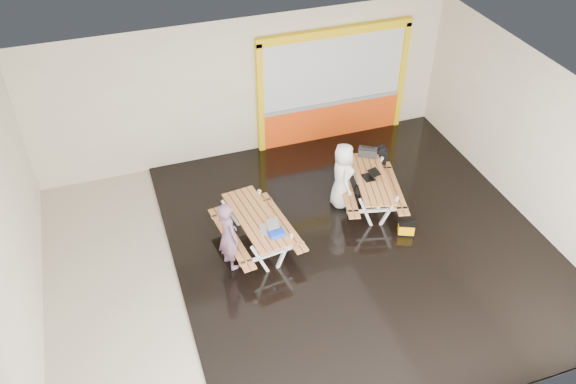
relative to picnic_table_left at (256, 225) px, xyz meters
name	(u,v)px	position (x,y,z in m)	size (l,w,h in m)	color
room	(304,189)	(0.78, -0.57, 1.14)	(10.02, 8.02, 3.52)	beige
deck	(359,242)	(2.03, -0.57, -0.59)	(7.50, 7.98, 0.05)	black
kiosk	(333,88)	(2.98, 3.36, 0.83)	(3.88, 0.16, 3.00)	#FA4C10
picnic_table_left	(256,225)	(0.00, 0.00, 0.00)	(1.59, 2.15, 0.80)	#D78849
picnic_table_right	(371,184)	(2.76, 0.49, -0.03)	(1.70, 2.15, 0.76)	#D78849
person_left	(228,235)	(-0.66, -0.37, 0.22)	(0.56, 0.37, 1.53)	#6E4E66
person_right	(342,176)	(2.17, 0.73, 0.19)	(0.76, 0.50, 1.56)	white
laptop_left	(268,227)	(0.13, -0.40, 0.24)	(0.42, 0.39, 0.16)	silver
laptop_right	(370,176)	(2.73, 0.52, 0.20)	(0.34, 0.30, 0.14)	black
blue_pouch	(276,233)	(0.23, -0.61, 0.23)	(0.30, 0.21, 0.09)	blue
toolbox	(368,152)	(3.03, 1.29, 0.25)	(0.46, 0.39, 0.24)	black
backpack	(381,155)	(3.38, 1.30, 0.08)	(0.33, 0.30, 0.47)	black
dark_case	(348,202)	(2.30, 0.62, -0.49)	(0.39, 0.30, 0.15)	black
fluke_bag	(406,228)	(3.06, -0.67, -0.42)	(0.40, 0.34, 0.29)	black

